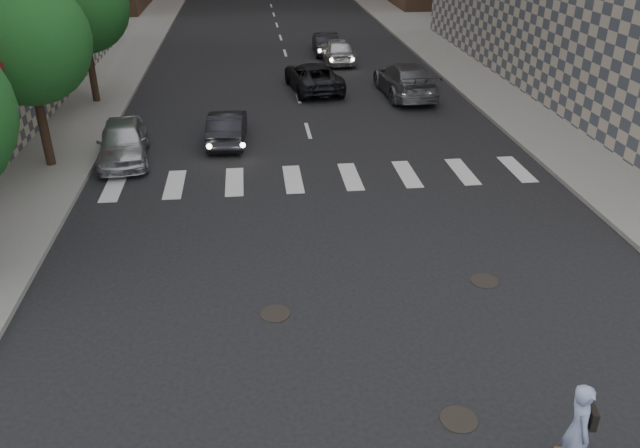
{
  "coord_description": "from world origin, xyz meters",
  "views": [
    {
      "loc": [
        -2.31,
        -10.68,
        8.5
      ],
      "look_at": [
        -0.74,
        3.09,
        1.3
      ],
      "focal_mm": 35.0,
      "sensor_mm": 36.0,
      "label": 1
    }
  ],
  "objects_px": {
    "skateboarder": "(578,430)",
    "traffic_car_a": "(227,127)",
    "traffic_car_d": "(337,50)",
    "traffic_car_e": "(325,43)",
    "traffic_car_c": "(313,76)",
    "tree_b": "(27,34)",
    "silver_sedan": "(123,141)",
    "traffic_car_b": "(405,79)"
  },
  "relations": [
    {
      "from": "skateboarder",
      "to": "traffic_car_a",
      "type": "xyz_separation_m",
      "value": [
        -5.91,
        16.87,
        -0.35
      ]
    },
    {
      "from": "traffic_car_a",
      "to": "traffic_car_d",
      "type": "relative_size",
      "value": 0.9
    },
    {
      "from": "skateboarder",
      "to": "traffic_car_e",
      "type": "bearing_deg",
      "value": 101.82
    },
    {
      "from": "traffic_car_a",
      "to": "traffic_car_d",
      "type": "height_order",
      "value": "traffic_car_d"
    },
    {
      "from": "traffic_car_c",
      "to": "traffic_car_d",
      "type": "bearing_deg",
      "value": -115.49
    },
    {
      "from": "tree_b",
      "to": "traffic_car_e",
      "type": "xyz_separation_m",
      "value": [
        11.95,
        17.41,
        -3.99
      ]
    },
    {
      "from": "skateboarder",
      "to": "traffic_car_e",
      "type": "xyz_separation_m",
      "value": [
        -0.14,
        32.42,
        -0.33
      ]
    },
    {
      "from": "traffic_car_d",
      "to": "silver_sedan",
      "type": "bearing_deg",
      "value": 53.1
    },
    {
      "from": "tree_b",
      "to": "skateboarder",
      "type": "xyz_separation_m",
      "value": [
        12.08,
        -15.01,
        -3.66
      ]
    },
    {
      "from": "tree_b",
      "to": "traffic_car_d",
      "type": "xyz_separation_m",
      "value": [
        12.32,
        14.95,
        -3.92
      ]
    },
    {
      "from": "silver_sedan",
      "to": "traffic_car_c",
      "type": "distance_m",
      "value": 11.77
    },
    {
      "from": "skateboarder",
      "to": "traffic_car_d",
      "type": "relative_size",
      "value": 0.44
    },
    {
      "from": "traffic_car_c",
      "to": "silver_sedan",
      "type": "bearing_deg",
      "value": 41.25
    },
    {
      "from": "silver_sedan",
      "to": "traffic_car_c",
      "type": "xyz_separation_m",
      "value": [
        7.88,
        8.75,
        -0.04
      ]
    },
    {
      "from": "silver_sedan",
      "to": "traffic_car_b",
      "type": "relative_size",
      "value": 0.78
    },
    {
      "from": "tree_b",
      "to": "traffic_car_c",
      "type": "height_order",
      "value": "tree_b"
    },
    {
      "from": "traffic_car_b",
      "to": "traffic_car_e",
      "type": "bearing_deg",
      "value": -76.45
    },
    {
      "from": "traffic_car_a",
      "to": "traffic_car_d",
      "type": "bearing_deg",
      "value": -111.95
    },
    {
      "from": "silver_sedan",
      "to": "traffic_car_d",
      "type": "bearing_deg",
      "value": 49.05
    },
    {
      "from": "traffic_car_d",
      "to": "traffic_car_a",
      "type": "bearing_deg",
      "value": 61.99
    },
    {
      "from": "traffic_car_b",
      "to": "traffic_car_d",
      "type": "height_order",
      "value": "traffic_car_b"
    },
    {
      "from": "skateboarder",
      "to": "traffic_car_d",
      "type": "distance_m",
      "value": 29.96
    },
    {
      "from": "traffic_car_a",
      "to": "silver_sedan",
      "type": "bearing_deg",
      "value": 25.42
    },
    {
      "from": "silver_sedan",
      "to": "traffic_car_a",
      "type": "relative_size",
      "value": 1.11
    },
    {
      "from": "traffic_car_b",
      "to": "traffic_car_c",
      "type": "relative_size",
      "value": 1.1
    },
    {
      "from": "traffic_car_c",
      "to": "skateboarder",
      "type": "bearing_deg",
      "value": 87.4
    },
    {
      "from": "traffic_car_a",
      "to": "traffic_car_c",
      "type": "relative_size",
      "value": 0.78
    },
    {
      "from": "tree_b",
      "to": "traffic_car_e",
      "type": "height_order",
      "value": "tree_b"
    },
    {
      "from": "traffic_car_c",
      "to": "traffic_car_e",
      "type": "xyz_separation_m",
      "value": [
        1.62,
        8.32,
        -0.03
      ]
    },
    {
      "from": "traffic_car_a",
      "to": "tree_b",
      "type": "bearing_deg",
      "value": 19.96
    },
    {
      "from": "silver_sedan",
      "to": "traffic_car_b",
      "type": "height_order",
      "value": "traffic_car_b"
    },
    {
      "from": "skateboarder",
      "to": "traffic_car_a",
      "type": "relative_size",
      "value": 0.49
    },
    {
      "from": "traffic_car_c",
      "to": "traffic_car_e",
      "type": "height_order",
      "value": "traffic_car_c"
    },
    {
      "from": "silver_sedan",
      "to": "traffic_car_a",
      "type": "distance_m",
      "value": 4.02
    },
    {
      "from": "traffic_car_e",
      "to": "traffic_car_a",
      "type": "bearing_deg",
      "value": 71.09
    },
    {
      "from": "tree_b",
      "to": "silver_sedan",
      "type": "bearing_deg",
      "value": 7.9
    },
    {
      "from": "traffic_car_b",
      "to": "traffic_car_e",
      "type": "relative_size",
      "value": 1.37
    },
    {
      "from": "silver_sedan",
      "to": "traffic_car_e",
      "type": "height_order",
      "value": "silver_sedan"
    },
    {
      "from": "skateboarder",
      "to": "traffic_car_d",
      "type": "xyz_separation_m",
      "value": [
        0.23,
        29.96,
        -0.26
      ]
    },
    {
      "from": "traffic_car_b",
      "to": "traffic_car_c",
      "type": "bearing_deg",
      "value": -21.03
    },
    {
      "from": "skateboarder",
      "to": "traffic_car_b",
      "type": "height_order",
      "value": "skateboarder"
    },
    {
      "from": "skateboarder",
      "to": "silver_sedan",
      "type": "relative_size",
      "value": 0.44
    }
  ]
}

